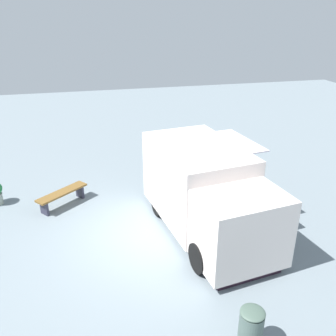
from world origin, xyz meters
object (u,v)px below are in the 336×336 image
(trash_bin, at_px, (251,328))
(food_truck, at_px, (206,194))
(plaza_bench, at_px, (62,195))
(planter_flowering_far, at_px, (215,150))
(person_customer, at_px, (241,160))

(trash_bin, bearing_deg, food_truck, -96.91)
(plaza_bench, bearing_deg, food_truck, 149.41)
(food_truck, height_order, plaza_bench, food_truck)
(plaza_bench, xyz_separation_m, trash_bin, (-3.49, 6.29, 0.06))
(planter_flowering_far, distance_m, trash_bin, 9.15)
(planter_flowering_far, xyz_separation_m, plaza_bench, (6.07, 2.49, -0.04))
(person_customer, xyz_separation_m, trash_bin, (3.29, 7.71, 0.10))
(planter_flowering_far, bearing_deg, plaza_bench, 22.31)
(food_truck, relative_size, person_customer, 5.86)
(person_customer, xyz_separation_m, plaza_bench, (6.78, 1.42, 0.04))
(food_truck, height_order, planter_flowering_far, food_truck)
(food_truck, relative_size, trash_bin, 5.85)
(person_customer, height_order, plaza_bench, person_customer)
(planter_flowering_far, height_order, plaza_bench, planter_flowering_far)
(person_customer, bearing_deg, food_truck, 53.21)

